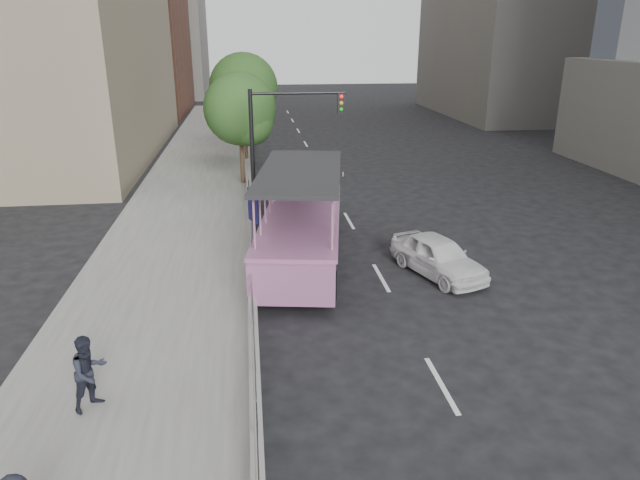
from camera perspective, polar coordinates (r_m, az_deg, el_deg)
ground at (r=14.75m, az=5.80°, el=-10.15°), size 160.00×160.00×0.00m
sidewalk at (r=23.71m, az=-13.37°, el=1.61°), size 5.50×80.00×0.30m
kerb_wall at (r=15.98m, az=-6.78°, el=-5.77°), size 0.24×30.00×0.36m
guardrail at (r=15.70m, az=-6.88°, el=-3.59°), size 0.07×22.00×0.71m
duck_boat at (r=20.10m, az=-1.64°, el=2.11°), size 3.98×10.23×3.31m
car at (r=18.74m, az=11.72°, el=-1.57°), size 2.72×4.05×1.28m
pedestrian_mid at (r=12.38m, az=-22.08°, el=-12.16°), size 0.96×0.97×1.58m
parking_sign at (r=17.29m, az=-6.65°, el=1.29°), size 0.29×0.64×3.05m
traffic_signal at (r=25.26m, az=-4.11°, el=11.02°), size 4.20×0.32×5.20m
street_tree_near at (r=28.57m, az=-7.81°, el=12.57°), size 3.52×3.52×5.72m
street_tree_far at (r=34.49m, az=-7.47°, el=14.62°), size 3.97×3.97×6.45m
midrise_stone_b at (r=77.56m, az=-17.98°, el=20.91°), size 16.00×14.00×20.00m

